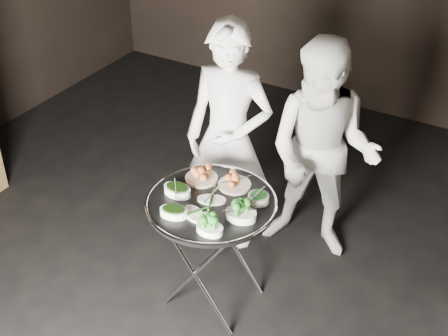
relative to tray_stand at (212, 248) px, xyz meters
The scene contains 14 objects.
tray_stand is the anchor object (origin of this frame).
serving_tray 0.35m from the tray_stand, 90.00° to the right, with size 0.78×0.78×0.04m.
potato_plate_a 0.46m from the tray_stand, 136.19° to the left, with size 0.20×0.20×0.07m.
potato_plate_b 0.45m from the tray_stand, 78.38° to the left, with size 0.20×0.20×0.07m.
greens_bowl 0.48m from the tray_stand, 29.83° to the left, with size 0.13×0.13×0.07m.
asparagus_plate_a 0.38m from the tray_stand, 95.62° to the left, with size 0.20×0.15×0.04m.
asparagus_plate_b 0.41m from the tray_stand, 96.17° to the right, with size 0.20×0.17×0.04m.
spinach_bowl_a 0.45m from the tray_stand, behind, with size 0.18×0.12×0.07m.
spinach_bowl_b 0.46m from the tray_stand, 117.81° to the right, with size 0.18×0.14×0.07m.
broccoli_bowl_a 0.46m from the tray_stand, 12.58° to the right, with size 0.21×0.17×0.08m.
broccoli_bowl_b 0.48m from the tray_stand, 60.53° to the right, with size 0.17×0.12×0.07m.
serving_utensils 0.42m from the tray_stand, 76.29° to the left, with size 0.59×0.42×0.01m.
waiter_left 0.77m from the tray_stand, 110.80° to the left, with size 0.61×0.40×1.66m, color silver.
waiter_right 0.97m from the tray_stand, 66.31° to the left, with size 0.77×0.60×1.59m, color silver.
Camera 1 is at (1.49, -2.04, 3.01)m, focal length 50.00 mm.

